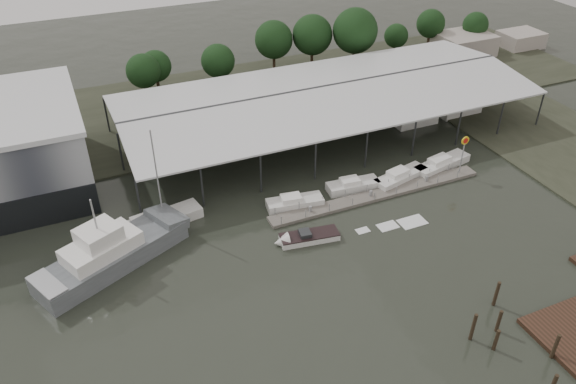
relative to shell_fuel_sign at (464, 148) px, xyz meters
name	(u,v)px	position (x,y,z in m)	size (l,w,h in m)	color
ground	(299,283)	(-27.00, -9.99, -3.93)	(200.00, 200.00, 0.00)	#272C23
land_strip_far	(186,111)	(-27.00, 32.01, -3.83)	(140.00, 30.00, 0.30)	#383C2D
land_strip_east	(564,147)	(18.00, 0.01, -3.83)	(20.00, 60.00, 0.30)	#383C2D
covered_boat_shed	(327,90)	(-10.00, 18.01, 2.20)	(58.24, 24.00, 6.96)	silver
floating_dock	(378,195)	(-12.00, 0.01, -3.72)	(28.00, 2.00, 1.40)	slate
shell_fuel_sign	(464,148)	(0.00, 0.00, 0.00)	(1.10, 0.18, 5.55)	#929497
distant_commercial_buildings	(482,43)	(32.03, 34.70, -2.08)	(22.00, 8.00, 4.00)	#A0968C
grey_trawler	(113,252)	(-43.02, 0.22, -2.35)	(16.78, 11.06, 8.84)	slate
white_sailboat	(158,221)	(-37.49, 4.76, -3.28)	(9.87, 4.25, 12.06)	white
speedboat_underway	(304,238)	(-23.73, -4.19, -3.53)	(18.05, 4.55, 2.00)	white
moored_cruiser_0	(294,202)	(-22.10, 2.02, -3.31)	(6.87, 3.13, 1.70)	white
moored_cruiser_1	(353,185)	(-14.06, 2.51, -3.31)	(6.68, 2.77, 1.70)	white
moored_cruiser_2	(400,177)	(-7.63, 1.86, -3.31)	(7.93, 3.91, 1.70)	white
moored_cruiser_3	(441,164)	(-1.01, 2.38, -3.31)	(8.77, 3.89, 1.70)	white
mooring_pilings	(510,337)	(-13.58, -24.27, -2.87)	(5.34, 10.12, 3.62)	#312518
horizon_tree_line	(313,40)	(-2.58, 37.69, 2.31)	(68.28, 11.74, 11.51)	#2E2014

